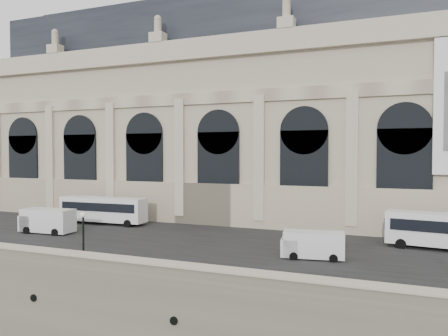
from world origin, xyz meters
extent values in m
cube|color=gray|center=(0.00, 35.00, 3.00)|extent=(160.00, 70.00, 6.00)
cube|color=#2D2D2D|center=(0.00, 14.00, 6.03)|extent=(160.00, 24.00, 0.06)
cube|color=gray|center=(0.00, 0.60, 6.55)|extent=(160.00, 1.20, 1.10)
cube|color=beige|center=(0.00, 0.60, 7.15)|extent=(160.00, 1.40, 0.12)
cube|color=tan|center=(-6.00, 31.00, 17.00)|extent=(68.00, 18.00, 22.00)
cube|color=beige|center=(-6.00, 21.85, 8.50)|extent=(68.60, 0.40, 5.00)
cube|color=beige|center=(-6.00, 21.70, 26.80)|extent=(69.00, 0.80, 2.40)
cube|color=beige|center=(-6.00, 21.85, 21.00)|extent=(68.00, 0.30, 1.40)
cube|color=#272C34|center=(-6.00, 31.00, 31.00)|extent=(64.00, 15.00, 6.00)
cube|color=#272C34|center=(-6.00, 31.00, 34.50)|extent=(56.00, 10.00, 1.20)
cube|color=black|center=(-34.00, 21.82, 12.50)|extent=(5.20, 0.25, 9.00)
cylinder|color=black|center=(-34.00, 21.82, 17.00)|extent=(5.20, 0.25, 5.20)
cube|color=beige|center=(-29.00, 21.75, 14.00)|extent=(1.20, 0.50, 14.00)
cube|color=black|center=(-24.00, 21.82, 12.50)|extent=(5.20, 0.25, 9.00)
cylinder|color=black|center=(-24.00, 21.82, 17.00)|extent=(5.20, 0.25, 5.20)
cube|color=beige|center=(-19.00, 21.75, 14.00)|extent=(1.20, 0.50, 14.00)
cube|color=black|center=(-14.00, 21.82, 12.50)|extent=(5.20, 0.25, 9.00)
cylinder|color=black|center=(-14.00, 21.82, 17.00)|extent=(5.20, 0.25, 5.20)
cube|color=beige|center=(-9.00, 21.75, 14.00)|extent=(1.20, 0.50, 14.00)
cube|color=black|center=(-4.00, 21.82, 12.50)|extent=(5.20, 0.25, 9.00)
cylinder|color=black|center=(-4.00, 21.82, 17.00)|extent=(5.20, 0.25, 5.20)
cube|color=beige|center=(1.00, 21.75, 14.00)|extent=(1.20, 0.50, 14.00)
cube|color=black|center=(6.00, 21.82, 12.50)|extent=(5.20, 0.25, 9.00)
cylinder|color=black|center=(6.00, 21.82, 17.00)|extent=(5.20, 0.25, 5.20)
cube|color=beige|center=(11.00, 21.75, 14.00)|extent=(1.20, 0.50, 14.00)
cube|color=black|center=(16.00, 21.82, 12.50)|extent=(5.20, 0.25, 9.00)
cylinder|color=black|center=(16.00, 21.82, 17.00)|extent=(5.20, 0.25, 5.20)
cube|color=white|center=(-17.40, 18.02, 7.82)|extent=(11.03, 2.69, 2.83)
cube|color=black|center=(-22.89, 17.81, 8.10)|extent=(0.16, 2.10, 1.09)
cube|color=black|center=(-17.35, 16.84, 8.19)|extent=(10.03, 0.45, 1.00)
cube|color=black|center=(-17.44, 19.20, 8.19)|extent=(10.03, 0.45, 1.00)
cylinder|color=black|center=(-21.46, 16.72, 6.46)|extent=(0.92, 0.31, 0.91)
cylinder|color=black|center=(-21.54, 19.00, 6.46)|extent=(0.92, 0.31, 0.91)
cylinder|color=black|center=(-13.25, 17.03, 6.46)|extent=(0.92, 0.31, 0.91)
cylinder|color=black|center=(-13.34, 19.31, 6.46)|extent=(0.92, 0.31, 0.91)
cube|color=black|center=(14.52, 18.09, 8.12)|extent=(0.35, 2.11, 1.10)
cylinder|color=black|center=(15.76, 16.77, 6.46)|extent=(0.95, 0.39, 0.92)
cylinder|color=black|center=(16.06, 19.05, 6.46)|extent=(0.95, 0.39, 0.92)
cube|color=white|center=(-19.06, 10.90, 7.41)|extent=(5.75, 2.51, 2.40)
cube|color=white|center=(-21.32, 10.77, 7.04)|extent=(1.70, 2.28, 1.67)
cube|color=black|center=(-21.90, 10.74, 7.62)|extent=(0.17, 1.88, 0.84)
cylinder|color=black|center=(-20.80, 9.70, 6.40)|extent=(0.81, 0.31, 0.79)
cylinder|color=black|center=(-20.93, 11.89, 6.40)|extent=(0.81, 0.31, 0.79)
cylinder|color=black|center=(-17.20, 9.90, 6.40)|extent=(0.81, 0.31, 0.79)
cylinder|color=black|center=(-17.32, 12.09, 6.40)|extent=(0.81, 0.31, 0.79)
cube|color=white|center=(9.22, 10.22, 7.20)|extent=(5.03, 2.59, 2.05)
cube|color=white|center=(7.32, 9.92, 6.89)|extent=(1.62, 2.05, 1.42)
cube|color=black|center=(6.83, 9.84, 7.38)|extent=(0.31, 1.59, 0.71)
cylinder|color=black|center=(7.85, 9.05, 6.34)|extent=(0.70, 0.32, 0.68)
cylinder|color=black|center=(7.55, 10.90, 6.34)|extent=(0.70, 0.32, 0.68)
cylinder|color=black|center=(10.88, 9.53, 6.34)|extent=(0.70, 0.32, 0.68)
cylinder|color=black|center=(10.59, 11.38, 6.34)|extent=(0.70, 0.32, 0.68)
cylinder|color=black|center=(-7.01, 2.05, 6.19)|extent=(0.41, 0.41, 0.37)
cylinder|color=black|center=(-7.01, 2.05, 7.86)|extent=(0.15, 0.15, 3.72)
sphere|color=beige|center=(-7.01, 2.05, 9.82)|extent=(0.41, 0.41, 0.41)
camera|label=1|loc=(15.55, -24.91, 14.58)|focal=35.00mm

